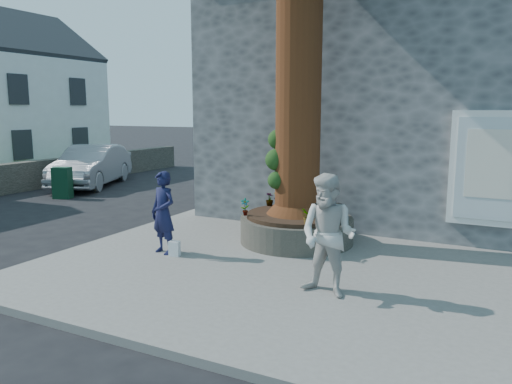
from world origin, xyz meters
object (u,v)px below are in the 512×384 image
at_px(car_silver, 91,166).
at_px(planter, 297,228).
at_px(a_board_sign, 62,183).
at_px(woman, 328,235).
at_px(man, 163,213).

bearing_deg(car_silver, planter, -46.99).
bearing_deg(a_board_sign, woman, -44.38).
bearing_deg(car_silver, woman, -54.40).
xyz_separation_m(woman, car_silver, (-11.47, 6.88, -0.26)).
distance_m(planter, a_board_sign, 9.08).
bearing_deg(woman, planter, 129.43).
xyz_separation_m(man, woman, (3.47, -0.67, 0.12)).
bearing_deg(planter, car_silver, 156.45).
height_order(planter, car_silver, car_silver).
height_order(planter, a_board_sign, a_board_sign).
xyz_separation_m(planter, car_silver, (-9.95, 4.34, 0.34)).
xyz_separation_m(man, car_silver, (-8.01, 6.21, -0.15)).
bearing_deg(a_board_sign, car_silver, 93.78).
relative_size(man, car_silver, 0.34).
distance_m(planter, car_silver, 10.86).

